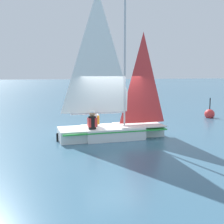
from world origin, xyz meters
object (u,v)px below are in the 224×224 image
(sailboat_main, at_px, (111,118))
(buoy_marker, at_px, (209,114))
(sailor_crew, at_px, (92,125))
(sailor_helm, at_px, (95,122))

(sailboat_main, height_order, buoy_marker, sailboat_main)
(sailboat_main, height_order, sailor_crew, sailboat_main)
(sailor_helm, height_order, buoy_marker, buoy_marker)
(sailboat_main, xyz_separation_m, buoy_marker, (7.22, 3.28, -0.61))
(sailboat_main, bearing_deg, buoy_marker, 25.63)
(sailor_helm, bearing_deg, sailor_crew, -111.89)
(sailor_helm, xyz_separation_m, sailor_crew, (-0.24, -0.55, 0.00))
(sailor_crew, relative_size, buoy_marker, 0.91)
(sailboat_main, distance_m, sailor_crew, 0.91)
(sailor_helm, relative_size, buoy_marker, 0.91)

